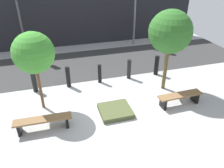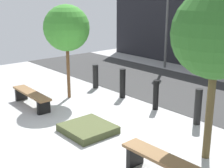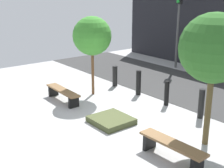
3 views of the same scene
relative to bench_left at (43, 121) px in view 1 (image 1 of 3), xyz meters
name	(u,v)px [view 1 (image 1 of 3)]	position (x,y,z in m)	size (l,w,h in m)	color
ground_plane	(115,112)	(2.63, 0.22, -0.33)	(18.00, 18.00, 0.00)	#A1A1A1
road_strip	(91,63)	(2.63, 4.96, -0.33)	(18.00, 4.01, 0.01)	#323232
building_facade	(78,16)	(2.63, 8.52, 1.54)	(16.20, 0.50, 3.75)	black
bench_left	(43,121)	(0.00, 0.00, 0.00)	(1.94, 0.43, 0.45)	black
bench_right	(180,97)	(5.27, 0.00, 0.01)	(1.84, 0.45, 0.48)	black
planter_bed	(115,111)	(2.63, 0.20, -0.24)	(1.19, 1.13, 0.18)	#434A2A
tree_behind_left_bench	(34,53)	(0.00, 1.35, 1.97)	(1.47, 1.47, 3.04)	brown
tree_behind_right_bench	(170,32)	(5.27, 1.35, 2.26)	(1.76, 1.76, 3.49)	brown
bollard_far_left	(34,83)	(-0.30, 2.71, 0.10)	(0.21, 0.21, 0.87)	black
bollard_left	(68,77)	(1.16, 2.71, 0.16)	(0.20, 0.20, 0.98)	black
bollard_center	(100,74)	(2.63, 2.71, 0.12)	(0.17, 0.17, 0.89)	black
bollard_right	(129,69)	(4.10, 2.71, 0.15)	(0.19, 0.19, 0.97)	black
bollard_far_right	(157,65)	(5.57, 2.71, 0.16)	(0.22, 0.22, 0.98)	black
traffic_light_west	(18,8)	(-0.85, 7.25, 2.44)	(0.28, 0.27, 4.04)	#4D4D4D
traffic_light_mid_west	(136,1)	(6.12, 7.25, 2.51)	(0.28, 0.27, 4.15)	slate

